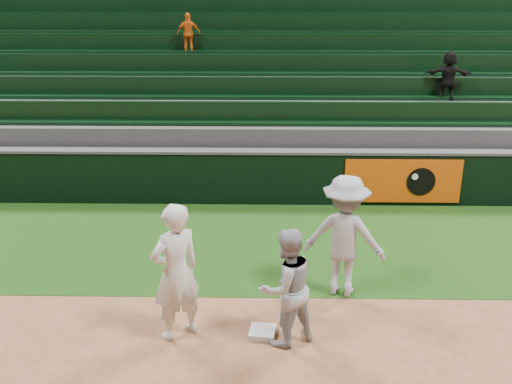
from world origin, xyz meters
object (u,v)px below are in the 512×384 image
at_px(first_base, 262,332).
at_px(baserunner, 286,287).
at_px(first_baseman, 176,272).
at_px(base_coach, 345,236).

relative_size(first_base, baserunner, 0.21).
bearing_deg(first_baseman, base_coach, 168.36).
relative_size(first_baseman, baserunner, 1.18).
bearing_deg(first_base, first_baseman, -178.52).
height_order(first_baseman, base_coach, first_baseman).
height_order(first_baseman, baserunner, first_baseman).
distance_m(first_base, first_baseman, 1.54).
relative_size(first_baseman, base_coach, 1.01).
height_order(baserunner, base_coach, base_coach).
xyz_separation_m(first_base, baserunner, (0.32, -0.15, 0.81)).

